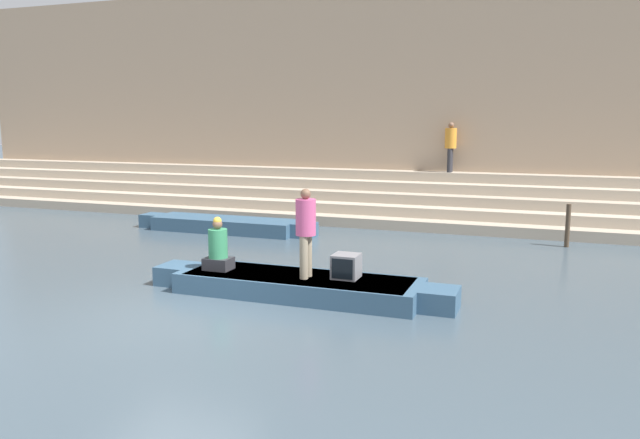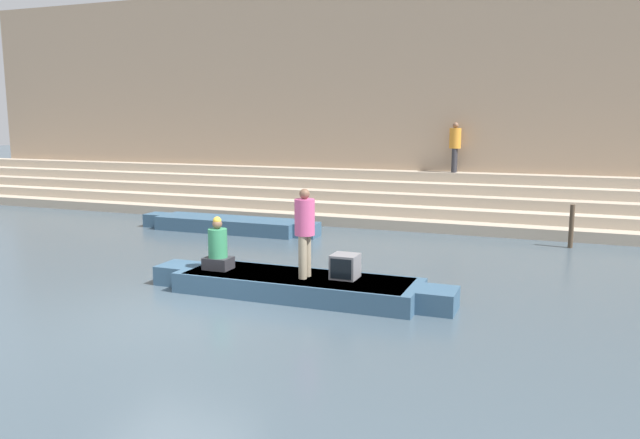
# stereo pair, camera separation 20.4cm
# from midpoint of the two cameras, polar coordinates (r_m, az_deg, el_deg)

# --- Properties ---
(ground_plane) EXTENTS (120.00, 120.00, 0.00)m
(ground_plane) POSITION_cam_midpoint_polar(r_m,az_deg,el_deg) (11.04, -13.75, -8.64)
(ground_plane) COLOR #3D4C56
(ghat_steps) EXTENTS (36.00, 3.27, 1.57)m
(ghat_steps) POSITION_cam_midpoint_polar(r_m,az_deg,el_deg) (21.17, 3.64, 1.69)
(ghat_steps) COLOR tan
(ghat_steps) RESTS_ON ground
(back_wall) EXTENTS (34.20, 1.28, 7.98)m
(back_wall) POSITION_cam_midpoint_polar(r_m,az_deg,el_deg) (22.72, 5.04, 10.75)
(back_wall) COLOR tan
(back_wall) RESTS_ON ground
(rowboat_main) EXTENTS (6.01, 1.52, 0.39)m
(rowboat_main) POSITION_cam_midpoint_polar(r_m,az_deg,el_deg) (11.93, -2.49, -5.99)
(rowboat_main) COLOR #33516B
(rowboat_main) RESTS_ON ground
(person_standing) EXTENTS (0.38, 0.38, 1.68)m
(person_standing) POSITION_cam_midpoint_polar(r_m,az_deg,el_deg) (11.55, -1.82, -0.71)
(person_standing) COLOR gray
(person_standing) RESTS_ON rowboat_main
(person_rowing) EXTENTS (0.53, 0.41, 1.05)m
(person_rowing) POSITION_cam_midpoint_polar(r_m,az_deg,el_deg) (12.45, -9.76, -2.68)
(person_rowing) COLOR #28282D
(person_rowing) RESTS_ON rowboat_main
(tv_set) EXTENTS (0.48, 0.49, 0.45)m
(tv_set) POSITION_cam_midpoint_polar(r_m,az_deg,el_deg) (11.66, 1.90, -4.29)
(tv_set) COLOR slate
(tv_set) RESTS_ON rowboat_main
(moored_boat_shore) EXTENTS (5.70, 1.20, 0.40)m
(moored_boat_shore) POSITION_cam_midpoint_polar(r_m,az_deg,el_deg) (18.82, -8.95, -0.45)
(moored_boat_shore) COLOR #33516B
(moored_boat_shore) RESTS_ON ground
(mooring_post) EXTENTS (0.12, 0.12, 1.14)m
(mooring_post) POSITION_cam_midpoint_polar(r_m,az_deg,el_deg) (17.50, 21.40, -0.52)
(mooring_post) COLOR #473828
(mooring_post) RESTS_ON ground
(person_on_steps) EXTENTS (0.38, 0.38, 1.65)m
(person_on_steps) POSITION_cam_midpoint_polar(r_m,az_deg,el_deg) (21.25, 11.58, 6.79)
(person_on_steps) COLOR #28282D
(person_on_steps) RESTS_ON ghat_steps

